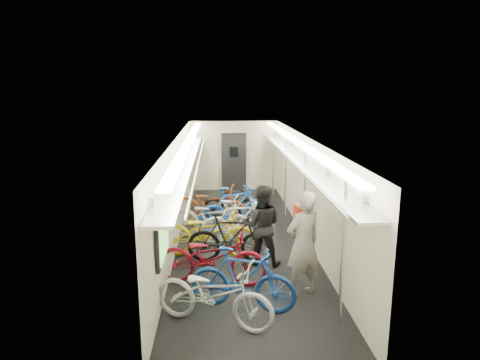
{
  "coord_description": "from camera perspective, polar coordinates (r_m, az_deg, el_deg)",
  "views": [
    {
      "loc": [
        -0.58,
        -9.6,
        3.51
      ],
      "look_at": [
        0.01,
        1.29,
        1.15
      ],
      "focal_mm": 32.0,
      "sensor_mm": 36.0,
      "label": 1
    }
  ],
  "objects": [
    {
      "name": "train_car_shell",
      "position": [
        10.48,
        -1.89,
        2.02
      ],
      "size": [
        10.0,
        10.0,
        10.0
      ],
      "color": "black",
      "rests_on": "ground"
    },
    {
      "name": "bicycle_0",
      "position": [
        6.61,
        -3.54,
        -14.9
      ],
      "size": [
        2.02,
        1.39,
        1.01
      ],
      "primitive_type": "imported",
      "rotation": [
        0.0,
        0.0,
        1.15
      ],
      "color": "silver",
      "rests_on": "ground"
    },
    {
      "name": "bicycle_1",
      "position": [
        6.98,
        0.29,
        -13.12
      ],
      "size": [
        1.81,
        1.0,
        1.05
      ],
      "primitive_type": "imported",
      "rotation": [
        0.0,
        0.0,
        1.26
      ],
      "color": "navy",
      "rests_on": "ground"
    },
    {
      "name": "bicycle_2",
      "position": [
        7.84,
        -3.77,
        -10.18
      ],
      "size": [
        2.1,
        1.03,
        1.06
      ],
      "primitive_type": "imported",
      "rotation": [
        0.0,
        0.0,
        1.4
      ],
      "color": "maroon",
      "rests_on": "ground"
    },
    {
      "name": "bicycle_3",
      "position": [
        8.73,
        -1.27,
        -7.75
      ],
      "size": [
        1.81,
        0.7,
        1.06
      ],
      "primitive_type": "imported",
      "rotation": [
        0.0,
        0.0,
        1.46
      ],
      "color": "black",
      "rests_on": "ground"
    },
    {
      "name": "bicycle_4",
      "position": [
        9.05,
        -4.31,
        -6.97
      ],
      "size": [
        2.15,
        1.01,
        1.09
      ],
      "primitive_type": "imported",
      "rotation": [
        0.0,
        0.0,
        1.43
      ],
      "color": "yellow",
      "rests_on": "ground"
    },
    {
      "name": "bicycle_5",
      "position": [
        9.77,
        -0.26,
        -5.6
      ],
      "size": [
        1.79,
        0.71,
        1.04
      ],
      "primitive_type": "imported",
      "rotation": [
        0.0,
        0.0,
        1.7
      ],
      "color": "silver",
      "rests_on": "ground"
    },
    {
      "name": "bicycle_6",
      "position": [
        10.07,
        -3.76,
        -5.07
      ],
      "size": [
        2.11,
        1.33,
        1.05
      ],
      "primitive_type": "imported",
      "rotation": [
        0.0,
        0.0,
        1.22
      ],
      "color": "#B5B5BA",
      "rests_on": "ground"
    },
    {
      "name": "bicycle_7",
      "position": [
        10.64,
        -0.75,
        -3.81
      ],
      "size": [
        1.97,
        1.24,
        1.15
      ],
      "primitive_type": "imported",
      "rotation": [
        0.0,
        0.0,
        1.97
      ],
      "color": "#1D55AF",
      "rests_on": "ground"
    },
    {
      "name": "bicycle_8",
      "position": [
        11.23,
        -3.88,
        -3.26
      ],
      "size": [
        2.09,
        1.26,
        1.04
      ],
      "primitive_type": "imported",
      "rotation": [
        0.0,
        0.0,
        1.26
      ],
      "color": "#A03A11",
      "rests_on": "ground"
    },
    {
      "name": "bicycle_9",
      "position": [
        11.52,
        -1.16,
        -3.13
      ],
      "size": [
        1.56,
        0.54,
        0.92
      ],
      "primitive_type": "imported",
      "rotation": [
        0.0,
        0.0,
        1.5
      ],
      "color": "black",
      "rests_on": "ground"
    },
    {
      "name": "passenger_near",
      "position": [
        7.39,
        8.41,
        -8.43
      ],
      "size": [
        0.8,
        0.69,
        1.84
      ],
      "primitive_type": "imported",
      "rotation": [
        0.0,
        0.0,
        3.6
      ],
      "color": "gray",
      "rests_on": "ground"
    },
    {
      "name": "passenger_mid",
      "position": [
        8.58,
        2.88,
        -6.07
      ],
      "size": [
        0.88,
        0.74,
        1.65
      ],
      "primitive_type": "imported",
      "rotation": [
        0.0,
        0.0,
        2.99
      ],
      "color": "black",
      "rests_on": "ground"
    },
    {
      "name": "backpack",
      "position": [
        7.78,
        8.19,
        -4.59
      ],
      "size": [
        0.29,
        0.21,
        0.38
      ],
      "primitive_type": "cube",
      "rotation": [
        0.0,
        0.0,
        0.28
      ],
      "color": "red",
      "rests_on": "passenger_near"
    }
  ]
}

